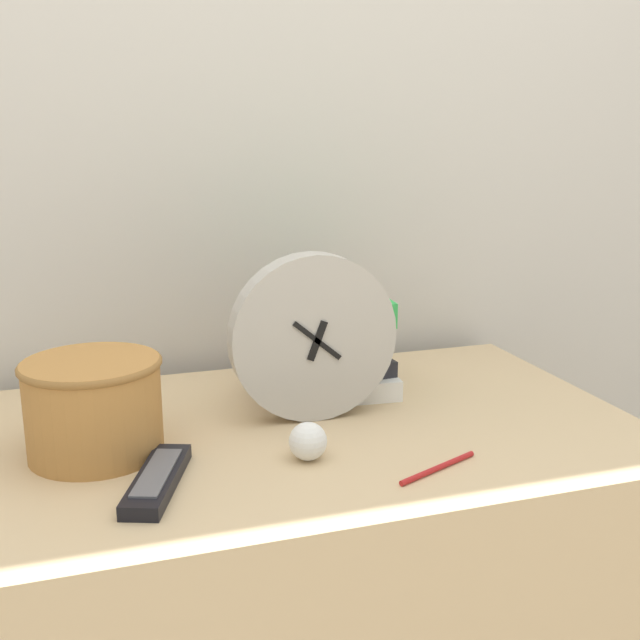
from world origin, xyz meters
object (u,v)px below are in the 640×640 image
(basket, at_px, (94,404))
(tv_remote, at_px, (157,479))
(pen, at_px, (438,468))
(book_stack, at_px, (327,344))
(desk_clock, at_px, (313,337))
(crumpled_paper_ball, at_px, (308,441))

(basket, bearing_deg, tv_remote, -62.10)
(pen, bearing_deg, book_stack, 97.73)
(desk_clock, relative_size, tv_remote, 1.39)
(desk_clock, bearing_deg, book_stack, 60.88)
(basket, bearing_deg, desk_clock, 6.08)
(basket, xyz_separation_m, tv_remote, (0.07, -0.14, -0.07))
(book_stack, height_order, crumpled_paper_ball, book_stack)
(book_stack, distance_m, pen, 0.37)
(desk_clock, xyz_separation_m, pen, (0.11, -0.25, -0.13))
(desk_clock, xyz_separation_m, crumpled_paper_ball, (-0.06, -0.16, -0.11))
(pen, bearing_deg, crumpled_paper_ball, 150.51)
(desk_clock, height_order, pen, desk_clock)
(book_stack, bearing_deg, desk_clock, -119.12)
(book_stack, distance_m, crumpled_paper_ball, 0.29)
(desk_clock, bearing_deg, tv_remote, -147.30)
(basket, xyz_separation_m, pen, (0.46, -0.21, -0.07))
(basket, relative_size, tv_remote, 1.03)
(book_stack, bearing_deg, tv_remote, -139.83)
(crumpled_paper_ball, distance_m, pen, 0.19)
(book_stack, bearing_deg, crumpled_paper_ball, -113.94)
(tv_remote, bearing_deg, basket, 117.90)
(book_stack, height_order, basket, book_stack)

